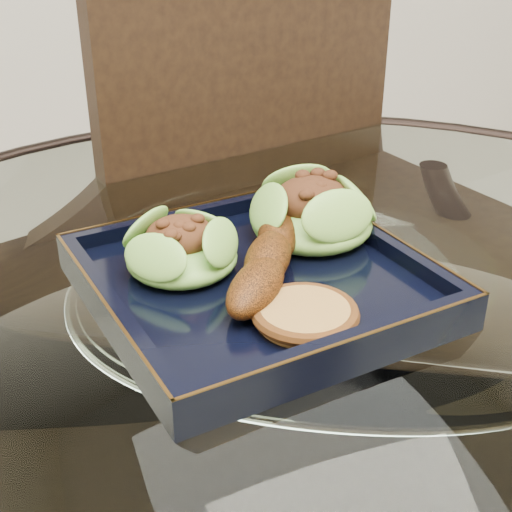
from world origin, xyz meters
name	(u,v)px	position (x,y,z in m)	size (l,w,h in m)	color
dining_table	(325,462)	(0.00, 0.00, 0.60)	(1.13, 1.13, 0.77)	white
dining_chair	(304,295)	(0.11, 0.29, 0.59)	(0.55, 0.55, 1.06)	black
navy_plate	(256,287)	(-0.05, 0.05, 0.77)	(0.27, 0.27, 0.02)	black
lettuce_wrap_left	(182,252)	(-0.11, 0.09, 0.80)	(0.10, 0.10, 0.03)	#589F2E
lettuce_wrap_right	(312,216)	(0.03, 0.11, 0.80)	(0.11, 0.11, 0.04)	#56912A
roasted_plantain	(268,258)	(-0.04, 0.05, 0.80)	(0.18, 0.04, 0.03)	#5F2C0A
crumb_patty	(305,315)	(-0.04, -0.03, 0.79)	(0.07, 0.07, 0.01)	#B5803C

